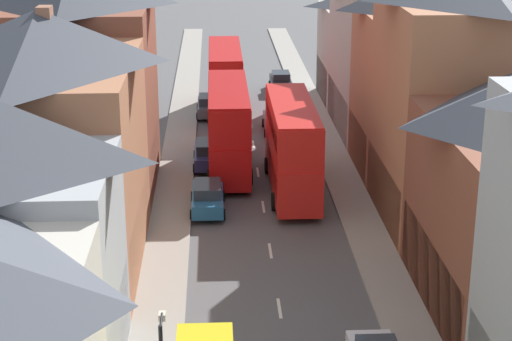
{
  "coord_description": "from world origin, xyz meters",
  "views": [
    {
      "loc": [
        -2.61,
        -14.58,
        17.34
      ],
      "look_at": [
        -0.47,
        28.74,
        2.59
      ],
      "focal_mm": 60.0,
      "sensor_mm": 36.0,
      "label": 1
    }
  ],
  "objects_px": {
    "double_decker_bus_far_approaching": "(228,126)",
    "car_mid_black": "(208,154)",
    "car_parked_left_a": "(281,81)",
    "car_far_grey": "(208,197)",
    "car_mid_white": "(209,106)",
    "double_decker_bus_mid_street": "(225,80)",
    "car_near_blue": "(276,121)",
    "double_decker_bus_lead": "(292,145)"
  },
  "relations": [
    {
      "from": "double_decker_bus_far_approaching",
      "to": "car_mid_black",
      "type": "bearing_deg",
      "value": 154.34
    },
    {
      "from": "car_parked_left_a",
      "to": "car_mid_black",
      "type": "height_order",
      "value": "car_parked_left_a"
    },
    {
      "from": "car_far_grey",
      "to": "car_parked_left_a",
      "type": "bearing_deg",
      "value": 77.57
    },
    {
      "from": "car_parked_left_a",
      "to": "car_mid_white",
      "type": "xyz_separation_m",
      "value": [
        -6.2,
        -7.96,
        -0.03
      ]
    },
    {
      "from": "double_decker_bus_mid_street",
      "to": "car_mid_black",
      "type": "relative_size",
      "value": 2.41
    },
    {
      "from": "car_parked_left_a",
      "to": "car_mid_black",
      "type": "relative_size",
      "value": 0.94
    },
    {
      "from": "double_decker_bus_far_approaching",
      "to": "car_near_blue",
      "type": "relative_size",
      "value": 2.4
    },
    {
      "from": "car_near_blue",
      "to": "car_mid_black",
      "type": "relative_size",
      "value": 1.01
    },
    {
      "from": "double_decker_bus_mid_street",
      "to": "car_parked_left_a",
      "type": "relative_size",
      "value": 2.57
    },
    {
      "from": "car_far_grey",
      "to": "car_near_blue",
      "type": "bearing_deg",
      "value": 72.36
    },
    {
      "from": "double_decker_bus_lead",
      "to": "double_decker_bus_mid_street",
      "type": "xyz_separation_m",
      "value": [
        -3.6,
        17.31,
        0.0
      ]
    },
    {
      "from": "double_decker_bus_mid_street",
      "to": "car_mid_black",
      "type": "bearing_deg",
      "value": -95.89
    },
    {
      "from": "double_decker_bus_far_approaching",
      "to": "car_parked_left_a",
      "type": "relative_size",
      "value": 2.57
    },
    {
      "from": "double_decker_bus_lead",
      "to": "car_near_blue",
      "type": "xyz_separation_m",
      "value": [
        0.01,
        12.42,
        -1.98
      ]
    },
    {
      "from": "double_decker_bus_mid_street",
      "to": "car_near_blue",
      "type": "xyz_separation_m",
      "value": [
        3.61,
        -4.89,
        -1.98
      ]
    },
    {
      "from": "car_mid_white",
      "to": "double_decker_bus_far_approaching",
      "type": "bearing_deg",
      "value": -84.33
    },
    {
      "from": "car_far_grey",
      "to": "double_decker_bus_far_approaching",
      "type": "bearing_deg",
      "value": 79.79
    },
    {
      "from": "double_decker_bus_mid_street",
      "to": "car_mid_white",
      "type": "height_order",
      "value": "double_decker_bus_mid_street"
    },
    {
      "from": "car_mid_black",
      "to": "car_mid_white",
      "type": "bearing_deg",
      "value": 90.0
    },
    {
      "from": "double_decker_bus_far_approaching",
      "to": "car_far_grey",
      "type": "xyz_separation_m",
      "value": [
        -1.29,
        -7.17,
        -1.97
      ]
    },
    {
      "from": "double_decker_bus_lead",
      "to": "car_mid_white",
      "type": "height_order",
      "value": "double_decker_bus_lead"
    },
    {
      "from": "double_decker_bus_far_approaching",
      "to": "car_near_blue",
      "type": "height_order",
      "value": "double_decker_bus_far_approaching"
    },
    {
      "from": "double_decker_bus_mid_street",
      "to": "car_far_grey",
      "type": "xyz_separation_m",
      "value": [
        -1.29,
        -20.3,
        -1.97
      ]
    },
    {
      "from": "car_near_blue",
      "to": "car_far_grey",
      "type": "relative_size",
      "value": 1.0
    },
    {
      "from": "double_decker_bus_mid_street",
      "to": "car_near_blue",
      "type": "relative_size",
      "value": 2.4
    },
    {
      "from": "double_decker_bus_mid_street",
      "to": "car_mid_white",
      "type": "bearing_deg",
      "value": -174.02
    },
    {
      "from": "double_decker_bus_mid_street",
      "to": "double_decker_bus_far_approaching",
      "type": "relative_size",
      "value": 1.0
    },
    {
      "from": "car_parked_left_a",
      "to": "car_far_grey",
      "type": "xyz_separation_m",
      "value": [
        -6.2,
        -28.13,
        -0.02
      ]
    },
    {
      "from": "car_near_blue",
      "to": "car_far_grey",
      "type": "distance_m",
      "value": 16.17
    },
    {
      "from": "car_parked_left_a",
      "to": "car_mid_white",
      "type": "distance_m",
      "value": 10.09
    },
    {
      "from": "double_decker_bus_mid_street",
      "to": "car_far_grey",
      "type": "relative_size",
      "value": 2.4
    },
    {
      "from": "car_near_blue",
      "to": "car_parked_left_a",
      "type": "distance_m",
      "value": 12.78
    },
    {
      "from": "car_near_blue",
      "to": "car_mid_white",
      "type": "distance_m",
      "value": 6.83
    },
    {
      "from": "car_near_blue",
      "to": "car_parked_left_a",
      "type": "bearing_deg",
      "value": 84.16
    },
    {
      "from": "car_mid_black",
      "to": "car_near_blue",
      "type": "bearing_deg",
      "value": 57.27
    },
    {
      "from": "double_decker_bus_lead",
      "to": "double_decker_bus_far_approaching",
      "type": "relative_size",
      "value": 1.0
    },
    {
      "from": "double_decker_bus_lead",
      "to": "car_mid_black",
      "type": "xyz_separation_m",
      "value": [
        -4.89,
        4.8,
        -1.97
      ]
    },
    {
      "from": "car_near_blue",
      "to": "car_parked_left_a",
      "type": "xyz_separation_m",
      "value": [
        1.3,
        12.72,
        0.02
      ]
    },
    {
      "from": "car_parked_left_a",
      "to": "car_mid_black",
      "type": "distance_m",
      "value": 21.26
    },
    {
      "from": "double_decker_bus_lead",
      "to": "double_decker_bus_far_approaching",
      "type": "distance_m",
      "value": 5.51
    },
    {
      "from": "car_parked_left_a",
      "to": "double_decker_bus_mid_street",
      "type": "bearing_deg",
      "value": -122.11
    },
    {
      "from": "double_decker_bus_mid_street",
      "to": "double_decker_bus_far_approaching",
      "type": "distance_m",
      "value": 13.14
    }
  ]
}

